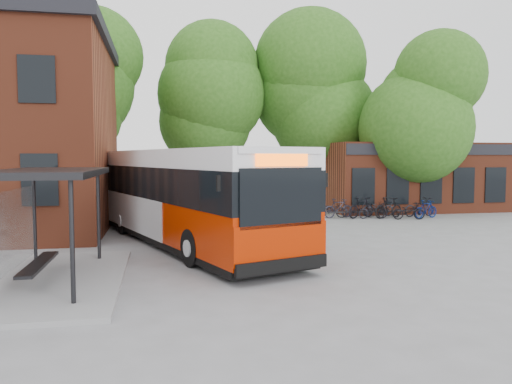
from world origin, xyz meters
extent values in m
plane|color=slate|center=(0.00, 0.00, 0.00)|extent=(100.00, 100.00, 0.00)
imported|color=black|center=(7.06, 10.62, 0.43)|extent=(1.75, 1.10, 0.87)
imported|color=#22212D|center=(7.39, 10.44, 0.51)|extent=(1.75, 0.76, 1.02)
imported|color=black|center=(9.06, 9.83, 0.41)|extent=(1.57, 0.61, 0.81)
imported|color=black|center=(8.53, 10.11, 0.55)|extent=(1.89, 1.23, 1.11)
imported|color=#22232A|center=(9.72, 10.68, 0.46)|extent=(1.78, 0.64, 0.93)
imported|color=black|center=(9.91, 9.80, 0.55)|extent=(1.91, 1.07, 1.11)
imported|color=black|center=(10.67, 9.09, 0.43)|extent=(1.72, 0.83, 0.87)
imported|color=#051855|center=(11.80, 9.39, 0.48)|extent=(1.65, 0.92, 0.95)
imported|color=black|center=(11.88, 10.20, 0.50)|extent=(2.00, 1.00, 1.00)
camera|label=1|loc=(-1.83, -14.15, 3.17)|focal=35.00mm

